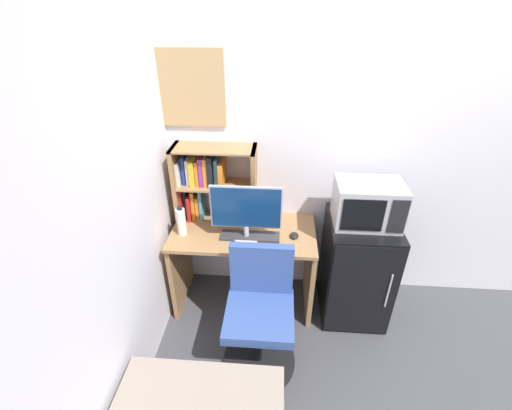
{
  "coord_description": "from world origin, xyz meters",
  "views": [
    {
      "loc": [
        -0.73,
        -2.48,
        2.26
      ],
      "look_at": [
        -0.9,
        -0.32,
        0.99
      ],
      "focal_mm": 24.29,
      "sensor_mm": 36.0,
      "label": 1
    }
  ],
  "objects_px": {
    "microwave": "(368,204)",
    "monitor": "(246,211)",
    "hutch_bookshelf": "(206,181)",
    "keyboard": "(250,236)",
    "water_bottle": "(181,221)",
    "mini_fridge": "(356,268)",
    "wall_corkboard": "(184,88)",
    "computer_mouse": "(294,235)",
    "desk_chair": "(260,317)"
  },
  "relations": [
    {
      "from": "hutch_bookshelf",
      "to": "mini_fridge",
      "type": "bearing_deg",
      "value": -9.4
    },
    {
      "from": "monitor",
      "to": "computer_mouse",
      "type": "distance_m",
      "value": 0.42
    },
    {
      "from": "microwave",
      "to": "hutch_bookshelf",
      "type": "bearing_deg",
      "value": 170.74
    },
    {
      "from": "hutch_bookshelf",
      "to": "wall_corkboard",
      "type": "bearing_deg",
      "value": 141.68
    },
    {
      "from": "keyboard",
      "to": "microwave",
      "type": "bearing_deg",
      "value": 4.6
    },
    {
      "from": "hutch_bookshelf",
      "to": "mini_fridge",
      "type": "xyz_separation_m",
      "value": [
        1.2,
        -0.2,
        -0.63
      ]
    },
    {
      "from": "keyboard",
      "to": "desk_chair",
      "type": "relative_size",
      "value": 0.49
    },
    {
      "from": "hutch_bookshelf",
      "to": "desk_chair",
      "type": "height_order",
      "value": "hutch_bookshelf"
    },
    {
      "from": "computer_mouse",
      "to": "wall_corkboard",
      "type": "relative_size",
      "value": 0.15
    },
    {
      "from": "monitor",
      "to": "keyboard",
      "type": "xyz_separation_m",
      "value": [
        0.03,
        0.01,
        -0.22
      ]
    },
    {
      "from": "mini_fridge",
      "to": "microwave",
      "type": "xyz_separation_m",
      "value": [
        0.0,
        0.0,
        0.59
      ]
    },
    {
      "from": "computer_mouse",
      "to": "hutch_bookshelf",
      "type": "bearing_deg",
      "value": 161.07
    },
    {
      "from": "monitor",
      "to": "desk_chair",
      "type": "relative_size",
      "value": 0.57
    },
    {
      "from": "monitor",
      "to": "desk_chair",
      "type": "distance_m",
      "value": 0.74
    },
    {
      "from": "monitor",
      "to": "mini_fridge",
      "type": "relative_size",
      "value": 0.6
    },
    {
      "from": "hutch_bookshelf",
      "to": "desk_chair",
      "type": "relative_size",
      "value": 0.7
    },
    {
      "from": "water_bottle",
      "to": "wall_corkboard",
      "type": "height_order",
      "value": "wall_corkboard"
    },
    {
      "from": "hutch_bookshelf",
      "to": "wall_corkboard",
      "type": "relative_size",
      "value": 1.09
    },
    {
      "from": "keyboard",
      "to": "computer_mouse",
      "type": "bearing_deg",
      "value": 4.37
    },
    {
      "from": "hutch_bookshelf",
      "to": "microwave",
      "type": "height_order",
      "value": "hutch_bookshelf"
    },
    {
      "from": "keyboard",
      "to": "water_bottle",
      "type": "bearing_deg",
      "value": 179.09
    },
    {
      "from": "hutch_bookshelf",
      "to": "keyboard",
      "type": "bearing_deg",
      "value": -35.88
    },
    {
      "from": "monitor",
      "to": "computer_mouse",
      "type": "xyz_separation_m",
      "value": [
        0.36,
        0.03,
        -0.22
      ]
    },
    {
      "from": "keyboard",
      "to": "microwave",
      "type": "distance_m",
      "value": 0.88
    },
    {
      "from": "keyboard",
      "to": "mini_fridge",
      "type": "bearing_deg",
      "value": 4.39
    },
    {
      "from": "wall_corkboard",
      "to": "hutch_bookshelf",
      "type": "bearing_deg",
      "value": -38.32
    },
    {
      "from": "microwave",
      "to": "monitor",
      "type": "bearing_deg",
      "value": -175.15
    },
    {
      "from": "mini_fridge",
      "to": "wall_corkboard",
      "type": "bearing_deg",
      "value": 167.29
    },
    {
      "from": "hutch_bookshelf",
      "to": "keyboard",
      "type": "height_order",
      "value": "hutch_bookshelf"
    },
    {
      "from": "hutch_bookshelf",
      "to": "keyboard",
      "type": "xyz_separation_m",
      "value": [
        0.36,
        -0.26,
        -0.32
      ]
    },
    {
      "from": "computer_mouse",
      "to": "desk_chair",
      "type": "relative_size",
      "value": 0.09
    },
    {
      "from": "keyboard",
      "to": "mini_fridge",
      "type": "relative_size",
      "value": 0.51
    },
    {
      "from": "hutch_bookshelf",
      "to": "mini_fridge",
      "type": "distance_m",
      "value": 1.37
    },
    {
      "from": "water_bottle",
      "to": "wall_corkboard",
      "type": "distance_m",
      "value": 0.96
    },
    {
      "from": "mini_fridge",
      "to": "hutch_bookshelf",
      "type": "bearing_deg",
      "value": 170.6
    },
    {
      "from": "monitor",
      "to": "water_bottle",
      "type": "relative_size",
      "value": 2.18
    },
    {
      "from": "wall_corkboard",
      "to": "keyboard",
      "type": "bearing_deg",
      "value": -36.53
    },
    {
      "from": "water_bottle",
      "to": "microwave",
      "type": "distance_m",
      "value": 1.36
    },
    {
      "from": "hutch_bookshelf",
      "to": "microwave",
      "type": "xyz_separation_m",
      "value": [
        1.2,
        -0.2,
        -0.04
      ]
    },
    {
      "from": "monitor",
      "to": "keyboard",
      "type": "height_order",
      "value": "monitor"
    },
    {
      "from": "hutch_bookshelf",
      "to": "desk_chair",
      "type": "bearing_deg",
      "value": -57.15
    },
    {
      "from": "hutch_bookshelf",
      "to": "monitor",
      "type": "height_order",
      "value": "hutch_bookshelf"
    },
    {
      "from": "hutch_bookshelf",
      "to": "water_bottle",
      "type": "xyz_separation_m",
      "value": [
        -0.15,
        -0.25,
        -0.22
      ]
    },
    {
      "from": "computer_mouse",
      "to": "monitor",
      "type": "bearing_deg",
      "value": -174.99
    },
    {
      "from": "mini_fridge",
      "to": "wall_corkboard",
      "type": "height_order",
      "value": "wall_corkboard"
    },
    {
      "from": "monitor",
      "to": "water_bottle",
      "type": "bearing_deg",
      "value": 178.34
    },
    {
      "from": "keyboard",
      "to": "water_bottle",
      "type": "distance_m",
      "value": 0.53
    },
    {
      "from": "desk_chair",
      "to": "keyboard",
      "type": "bearing_deg",
      "value": 102.82
    },
    {
      "from": "hutch_bookshelf",
      "to": "keyboard",
      "type": "relative_size",
      "value": 1.43
    },
    {
      "from": "monitor",
      "to": "microwave",
      "type": "relative_size",
      "value": 1.11
    }
  ]
}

